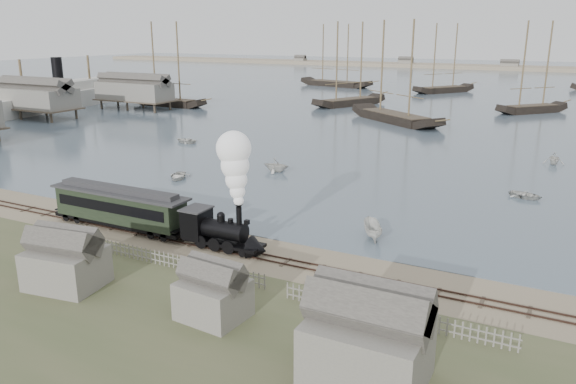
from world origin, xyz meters
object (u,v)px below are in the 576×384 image
at_px(locomotive, 231,200).
at_px(passenger_coach, 120,206).
at_px(beached_dinghy, 160,223).
at_px(steamship, 59,83).

bearing_deg(locomotive, passenger_coach, 180.00).
relative_size(locomotive, passenger_coach, 0.67).
height_order(passenger_coach, beached_dinghy, passenger_coach).
relative_size(beached_dinghy, steamship, 0.07).
xyz_separation_m(beached_dinghy, steamship, (-76.63, 56.21, 5.54)).
bearing_deg(passenger_coach, locomotive, 0.00).
xyz_separation_m(passenger_coach, steamship, (-73.75, 58.24, 3.70)).
bearing_deg(passenger_coach, beached_dinghy, 35.20).
distance_m(passenger_coach, steamship, 94.05).
bearing_deg(passenger_coach, steamship, 141.70).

